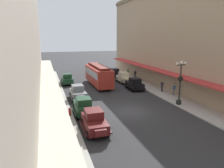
% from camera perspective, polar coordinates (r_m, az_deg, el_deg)
% --- Properties ---
extents(ground_plane, '(200.00, 200.00, 0.00)m').
position_cam_1_polar(ground_plane, '(23.24, 4.62, -7.42)').
color(ground_plane, '#2D2D30').
extents(sidewalk_left, '(3.00, 60.00, 0.15)m').
position_cam_1_polar(sidewalk_left, '(21.62, -14.30, -9.14)').
color(sidewalk_left, '#B7B5AD').
rests_on(sidewalk_left, ground).
extents(sidewalk_right, '(3.00, 60.00, 0.15)m').
position_cam_1_polar(sidewalk_right, '(26.88, 19.62, -5.17)').
color(sidewalk_right, '#B7B5AD').
rests_on(sidewalk_right, ground).
extents(building_row_right, '(4.30, 60.00, 16.08)m').
position_cam_1_polar(building_row_right, '(27.49, 25.49, 11.62)').
color(building_row_right, gray).
rests_on(building_row_right, ground).
extents(parked_car_0, '(2.23, 4.29, 1.84)m').
position_cam_1_polar(parked_car_0, '(32.54, 6.14, 0.11)').
color(parked_car_0, black).
rests_on(parked_car_0, ground).
extents(parked_car_1, '(2.18, 4.28, 1.84)m').
position_cam_1_polar(parked_car_1, '(41.89, 0.76, 2.99)').
color(parked_car_1, black).
rests_on(parked_car_1, ground).
extents(parked_car_2, '(2.17, 4.27, 1.84)m').
position_cam_1_polar(parked_car_2, '(27.77, -9.24, -2.16)').
color(parked_car_2, slate).
rests_on(parked_car_2, ground).
extents(parked_car_3, '(2.14, 4.26, 1.84)m').
position_cam_1_polar(parked_car_3, '(37.36, 3.28, 1.79)').
color(parked_car_3, beige).
rests_on(parked_car_3, ground).
extents(parked_car_4, '(2.23, 4.29, 1.84)m').
position_cam_1_polar(parked_car_4, '(37.04, -12.09, 1.43)').
color(parked_car_4, '#193D23').
rests_on(parked_car_4, ground).
extents(parked_car_5, '(2.18, 4.27, 1.84)m').
position_cam_1_polar(parked_car_5, '(18.36, -4.83, -9.84)').
color(parked_car_5, '#591919').
rests_on(parked_car_5, ground).
extents(parked_car_6, '(2.24, 4.30, 1.84)m').
position_cam_1_polar(parked_car_6, '(22.26, -7.78, -5.84)').
color(parked_car_6, '#193D23').
rests_on(parked_car_6, ground).
extents(streetcar, '(2.54, 9.60, 3.46)m').
position_cam_1_polar(streetcar, '(34.98, -3.74, 2.64)').
color(streetcar, '#A52D23').
rests_on(streetcar, ground).
extents(lamp_post_with_clock, '(1.42, 0.44, 5.16)m').
position_cam_1_polar(lamp_post_with_clock, '(25.57, 18.05, 0.80)').
color(lamp_post_with_clock, black).
rests_on(lamp_post_with_clock, sidewalk_right).
extents(fire_hydrant, '(0.24, 0.24, 0.82)m').
position_cam_1_polar(fire_hydrant, '(21.91, -11.43, -7.35)').
color(fire_hydrant, '#B21E19').
rests_on(fire_hydrant, sidewalk_left).
extents(pedestrian_0, '(0.36, 0.28, 1.67)m').
position_cam_1_polar(pedestrian_0, '(40.41, 6.31, 2.66)').
color(pedestrian_0, '#2D2D33').
rests_on(pedestrian_0, sidewalk_right).
extents(pedestrian_1, '(0.36, 0.24, 1.64)m').
position_cam_1_polar(pedestrian_1, '(31.38, 13.44, -0.55)').
color(pedestrian_1, '#2D2D33').
rests_on(pedestrian_1, sidewalk_right).
extents(pedestrian_2, '(0.36, 0.28, 1.67)m').
position_cam_1_polar(pedestrian_2, '(29.91, 16.49, -1.32)').
color(pedestrian_2, slate).
rests_on(pedestrian_2, sidewalk_right).
extents(pedestrian_3, '(0.36, 0.28, 1.67)m').
position_cam_1_polar(pedestrian_3, '(37.02, -17.68, 1.22)').
color(pedestrian_3, '#4C4238').
rests_on(pedestrian_3, sidewalk_left).
extents(pedestrian_4, '(0.36, 0.28, 1.67)m').
position_cam_1_polar(pedestrian_4, '(43.30, 4.40, 3.36)').
color(pedestrian_4, '#2D2D33').
rests_on(pedestrian_4, sidewalk_right).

